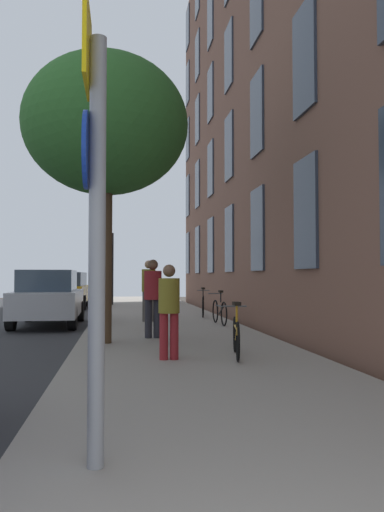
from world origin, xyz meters
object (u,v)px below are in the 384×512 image
(tree_near, at_px, (106,126))
(pedestrian_2, at_px, (149,287))
(bicycle_0, at_px, (236,335))
(bicycle_1, at_px, (220,311))
(car_2, at_px, (68,290))
(traffic_light, at_px, (110,255))
(sign_post, at_px, (94,200))
(pedestrian_1, at_px, (153,293))
(car_1, at_px, (49,297))
(pedestrian_0, at_px, (169,305))
(bicycle_2, at_px, (203,305))

(tree_near, relative_size, pedestrian_2, 3.24)
(bicycle_0, relative_size, bicycle_1, 0.94)
(bicycle_0, distance_m, car_2, 16.05)
(traffic_light, height_order, bicycle_1, traffic_light)
(sign_post, xyz_separation_m, car_2, (-2.16, 20.23, -1.16))
(bicycle_0, distance_m, pedestrian_1, 3.15)
(bicycle_1, xyz_separation_m, car_2, (-5.09, 9.74, 0.35))
(bicycle_0, relative_size, car_1, 0.37)
(pedestrian_0, height_order, car_2, pedestrian_0)
(bicycle_0, bearing_deg, pedestrian_0, -173.07)
(traffic_light, relative_size, tree_near, 0.58)
(pedestrian_2, bearing_deg, pedestrian_0, -90.40)
(pedestrian_1, xyz_separation_m, car_1, (-2.77, 4.31, -0.25))
(bicycle_2, distance_m, car_2, 8.57)
(bicycle_2, height_order, pedestrian_0, pedestrian_0)
(pedestrian_0, bearing_deg, sign_post, -101.87)
(traffic_light, distance_m, bicycle_1, 11.19)
(bicycle_1, height_order, pedestrian_0, pedestrian_0)
(pedestrian_1, height_order, car_2, pedestrian_1)
(bicycle_0, height_order, car_1, car_1)
(bicycle_2, relative_size, pedestrian_2, 0.92)
(car_2, bearing_deg, pedestrian_0, -78.65)
(pedestrian_0, height_order, car_1, pedestrian_0)
(bicycle_0, height_order, pedestrian_2, pedestrian_2)
(traffic_light, bearing_deg, pedestrian_2, -81.99)
(bicycle_0, height_order, car_2, car_2)
(traffic_light, bearing_deg, sign_post, -89.19)
(pedestrian_2, bearing_deg, sign_post, -94.99)
(sign_post, distance_m, bicycle_1, 11.00)
(traffic_light, height_order, car_2, traffic_light)
(car_1, bearing_deg, traffic_light, 80.18)
(pedestrian_0, distance_m, car_2, 15.92)
(pedestrian_2, bearing_deg, tree_near, -103.37)
(car_1, bearing_deg, pedestrian_0, -68.65)
(pedestrian_1, distance_m, pedestrian_2, 4.08)
(bicycle_0, xyz_separation_m, pedestrian_0, (-1.14, -0.14, 0.52))
(pedestrian_2, relative_size, car_1, 0.41)
(sign_post, distance_m, pedestrian_2, 11.75)
(car_2, bearing_deg, traffic_light, 23.27)
(traffic_light, distance_m, bicycle_2, 8.56)
(pedestrian_1, height_order, car_1, pedestrian_1)
(pedestrian_2, bearing_deg, bicycle_0, -81.07)
(traffic_light, height_order, bicycle_0, traffic_light)
(sign_post, bearing_deg, pedestrian_0, 78.13)
(traffic_light, distance_m, pedestrian_2, 9.54)
(pedestrian_0, xyz_separation_m, pedestrian_2, (0.05, 7.05, 0.16))
(pedestrian_0, bearing_deg, bicycle_1, 71.60)
(traffic_light, bearing_deg, pedestrian_0, -85.58)
(traffic_light, bearing_deg, tree_near, -89.28)
(bicycle_2, relative_size, car_2, 0.37)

